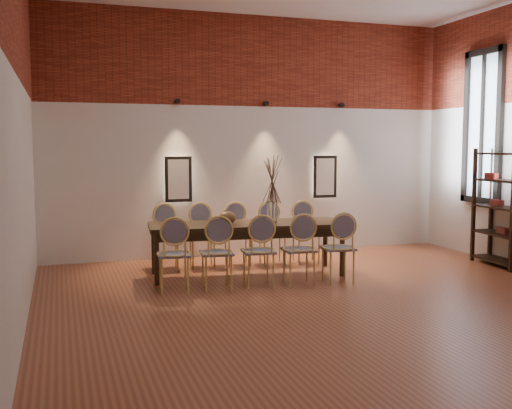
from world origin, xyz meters
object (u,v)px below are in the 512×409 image
object	(u,v)px
dining_table	(247,249)
chair_far_d	(272,234)
chair_far_b	(202,236)
chair_far_c	(238,235)
book	(223,221)
chair_near_c	(258,251)
chair_near_e	(338,248)
chair_near_b	(217,253)
chair_near_a	(174,254)
chair_near_d	(299,250)
vase	(272,212)
chair_far_a	(166,237)
chair_far_e	(306,233)
shelving_rack	(501,207)
bowl	(228,218)

from	to	relation	value
dining_table	chair_far_d	bearing A→B (deg)	52.69
chair_far_b	chair_far_c	world-z (taller)	same
book	chair_far_c	bearing A→B (deg)	54.42
dining_table	chair_near_c	bearing A→B (deg)	-90.00
chair_near_e	chair_far_d	size ratio (longest dim) A/B	1.00
chair_near_e	chair_far_d	bearing A→B (deg)	110.86
chair_near_b	dining_table	bearing A→B (deg)	52.69
chair_near_a	chair_far_c	world-z (taller)	same
chair_near_d	chair_far_c	world-z (taller)	same
chair_far_c	dining_table	bearing A→B (deg)	90.00
chair_far_d	vase	size ratio (longest dim) A/B	3.13
chair_far_a	chair_far_c	bearing A→B (deg)	180.00
chair_far_e	book	size ratio (longest dim) A/B	3.62
dining_table	chair_far_b	world-z (taller)	chair_far_b
chair_far_a	chair_far_d	bearing A→B (deg)	-180.00
chair_far_b	shelving_rack	size ratio (longest dim) A/B	0.52
chair_near_c	chair_far_d	world-z (taller)	same
chair_near_d	shelving_rack	size ratio (longest dim) A/B	0.52
dining_table	vase	world-z (taller)	vase
chair_far_b	chair_far_c	xyz separation A→B (m)	(0.55, -0.05, 0.00)
chair_far_d	shelving_rack	xyz separation A→B (m)	(3.28, -1.23, 0.43)
chair_near_a	book	distance (m)	1.21
dining_table	chair_far_e	size ratio (longest dim) A/B	2.93
chair_near_b	chair_far_b	world-z (taller)	same
chair_near_c	shelving_rack	xyz separation A→B (m)	(3.97, 0.15, 0.43)
dining_table	vase	distance (m)	0.64
chair_near_d	chair_far_d	xyz separation A→B (m)	(0.14, 1.44, 0.00)
bowl	chair_far_c	bearing A→B (deg)	63.82
chair_near_a	shelving_rack	size ratio (longest dim) A/B	0.52
chair_near_a	chair_near_d	world-z (taller)	same
chair_near_a	chair_near_e	distance (m)	2.20
book	chair_near_d	bearing A→B (deg)	-51.05
chair_far_c	bowl	world-z (taller)	chair_far_c
chair_far_e	chair_near_b	bearing A→B (deg)	41.18
chair_near_d	chair_far_c	bearing A→B (deg)	110.86
chair_far_d	shelving_rack	world-z (taller)	shelving_rack
chair_far_e	book	world-z (taller)	chair_far_e
shelving_rack	chair_near_b	bearing A→B (deg)	-174.80
dining_table	chair_far_e	world-z (taller)	chair_far_e
dining_table	chair_near_d	size ratio (longest dim) A/B	2.93
vase	bowl	xyz separation A→B (m)	(-0.66, 0.02, -0.06)
chair_near_a	chair_near_d	size ratio (longest dim) A/B	1.00
chair_far_d	bowl	size ratio (longest dim) A/B	3.92
chair_far_c	vase	size ratio (longest dim) A/B	3.13
chair_far_d	chair_far_e	xyz separation A→B (m)	(0.55, -0.05, 0.00)
chair_near_e	vase	world-z (taller)	vase
book	shelving_rack	distance (m)	4.27
chair_far_b	chair_far_d	world-z (taller)	same
chair_far_a	chair_far_e	xyz separation A→B (m)	(2.19, -0.22, 0.00)
chair_near_c	chair_far_a	bearing A→B (deg)	127.31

